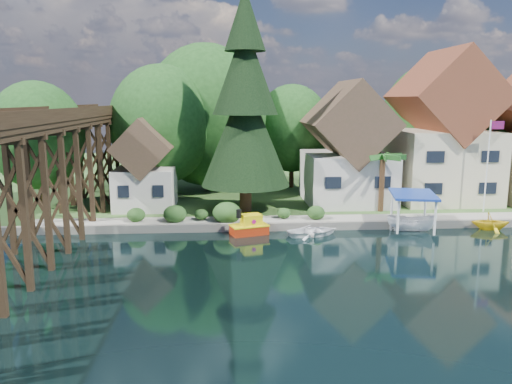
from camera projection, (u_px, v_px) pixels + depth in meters
ground at (294, 265)px, 30.07m from camera, size 140.00×140.00×0.00m
bank at (257, 176)px, 63.37m from camera, size 140.00×52.00×0.50m
seawall at (332, 226)px, 38.10m from camera, size 60.00×0.40×0.62m
promenade at (353, 219)px, 39.46m from camera, size 50.00×2.60×0.06m
trestle_bridge at (46, 168)px, 33.17m from camera, size 4.12×44.18×9.30m
house_left at (347, 152)px, 45.24m from camera, size 7.64×8.64×11.02m
house_center at (442, 137)px, 46.05m from camera, size 8.65×9.18×13.89m
shed at (145, 170)px, 42.91m from camera, size 5.09×5.40×7.85m
bg_trees at (276, 125)px, 49.63m from camera, size 49.90×13.30×10.57m
shrubs at (219, 212)px, 38.64m from camera, size 15.76×2.47×1.70m
conifer at (245, 107)px, 40.70m from camera, size 7.37×7.37×18.15m
palm_tree at (383, 158)px, 41.40m from camera, size 4.63×4.63×5.15m
flagpole at (490, 156)px, 41.20m from camera, size 1.21×0.11×7.69m
tugboat at (250, 226)px, 36.79m from camera, size 3.06×2.25×1.98m
boat_white_a at (313, 230)px, 36.56m from camera, size 4.31×3.50×0.79m
boat_canopy at (412, 215)px, 37.50m from camera, size 4.01×5.10×2.92m
boat_yellow at (491, 220)px, 38.05m from camera, size 3.14×2.82×1.47m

